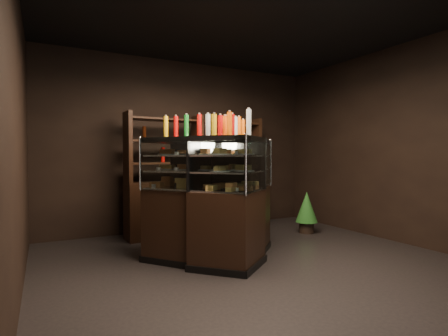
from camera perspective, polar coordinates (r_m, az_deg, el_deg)
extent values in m
plane|color=black|center=(4.34, 6.35, -15.69)|extent=(5.00, 5.00, 0.00)
cube|color=black|center=(6.37, -6.27, 3.62)|extent=(5.00, 0.02, 3.00)
cube|color=black|center=(5.91, 27.00, 3.54)|extent=(0.02, 5.00, 3.00)
cube|color=black|center=(3.44, -30.77, 4.74)|extent=(0.02, 5.00, 3.00)
cube|color=black|center=(4.47, 6.51, 24.10)|extent=(5.00, 5.00, 0.02)
cube|color=black|center=(4.55, 1.54, -8.98)|extent=(1.48, 1.46, 0.90)
cube|color=black|center=(4.65, 1.54, -13.98)|extent=(1.52, 1.50, 0.08)
cube|color=black|center=(4.47, 1.56, 4.49)|extent=(1.48, 1.46, 0.06)
cube|color=silver|center=(4.49, 1.55, -3.17)|extent=(1.40, 1.38, 0.02)
cube|color=silver|center=(4.47, 1.55, -0.45)|extent=(1.40, 1.38, 0.02)
cube|color=silver|center=(4.47, 1.55, 2.01)|extent=(1.40, 1.38, 0.02)
cube|color=white|center=(4.38, 6.02, 0.75)|extent=(1.00, 0.97, 0.64)
cylinder|color=silver|center=(5.06, 7.58, 0.91)|extent=(0.03, 0.03, 0.66)
cylinder|color=silver|center=(3.71, 3.57, 0.53)|extent=(0.03, 0.03, 0.66)
cube|color=black|center=(4.40, -3.38, -9.37)|extent=(1.40, 1.52, 0.90)
cube|color=black|center=(4.49, -3.37, -14.53)|extent=(1.44, 1.56, 0.08)
cube|color=black|center=(4.31, -3.41, 4.58)|extent=(1.40, 1.52, 0.06)
cube|color=silver|center=(4.33, -3.39, -3.36)|extent=(1.32, 1.44, 0.02)
cube|color=silver|center=(4.31, -3.40, -0.54)|extent=(1.32, 1.44, 0.02)
cube|color=silver|center=(4.31, -3.40, 2.00)|extent=(1.32, 1.44, 0.02)
cube|color=white|center=(4.00, -5.78, 0.63)|extent=(0.86, 1.10, 0.64)
cylinder|color=silver|center=(3.71, 3.57, 0.53)|extent=(0.03, 0.03, 0.66)
cylinder|color=silver|center=(4.40, -13.53, 0.71)|extent=(0.03, 0.03, 0.66)
cube|color=#B16D3F|center=(3.92, -0.43, -3.36)|extent=(0.19, 0.19, 0.06)
cube|color=#B16D3F|center=(4.29, 1.24, -2.90)|extent=(0.19, 0.19, 0.06)
cube|color=#B16D3F|center=(4.66, 2.65, -2.51)|extent=(0.19, 0.19, 0.06)
cube|color=#B16D3F|center=(5.03, 3.84, -2.18)|extent=(0.19, 0.19, 0.06)
cylinder|color=white|center=(3.97, -0.65, -0.51)|extent=(0.24, 0.24, 0.02)
cube|color=#B16D3F|center=(3.97, -0.65, -0.01)|extent=(0.18, 0.18, 0.05)
cylinder|color=white|center=(4.22, 0.52, -0.36)|extent=(0.24, 0.24, 0.02)
cube|color=#B16D3F|center=(4.22, 0.52, 0.11)|extent=(0.18, 0.18, 0.05)
cylinder|color=white|center=(4.47, 1.55, -0.23)|extent=(0.24, 0.24, 0.02)
cube|color=#B16D3F|center=(4.47, 1.55, 0.22)|extent=(0.18, 0.18, 0.05)
cylinder|color=white|center=(4.72, 2.47, -0.11)|extent=(0.24, 0.24, 0.02)
cube|color=#B16D3F|center=(4.72, 2.48, 0.31)|extent=(0.18, 0.18, 0.05)
cylinder|color=white|center=(4.98, 3.30, 0.00)|extent=(0.24, 0.24, 0.02)
cube|color=#B16D3F|center=(4.98, 3.31, 0.39)|extent=(0.18, 0.18, 0.05)
cylinder|color=white|center=(3.97, -0.65, 2.26)|extent=(0.24, 0.24, 0.02)
cube|color=#B16D3F|center=(3.97, -0.65, 2.76)|extent=(0.18, 0.18, 0.05)
cylinder|color=white|center=(4.22, 0.52, 2.24)|extent=(0.24, 0.24, 0.02)
cube|color=#B16D3F|center=(4.22, 0.52, 2.71)|extent=(0.18, 0.18, 0.05)
cylinder|color=white|center=(4.47, 1.55, 2.23)|extent=(0.24, 0.24, 0.02)
cube|color=#B16D3F|center=(4.47, 1.55, 2.67)|extent=(0.18, 0.18, 0.05)
cylinder|color=white|center=(4.72, 2.48, 2.22)|extent=(0.24, 0.24, 0.02)
cube|color=#B16D3F|center=(4.72, 2.48, 2.64)|extent=(0.18, 0.18, 0.05)
cylinder|color=white|center=(4.97, 3.31, 2.20)|extent=(0.24, 0.24, 0.02)
cube|color=#B16D3F|center=(4.97, 3.31, 2.60)|extent=(0.18, 0.18, 0.05)
cube|color=#B16D3F|center=(4.60, -10.02, -2.60)|extent=(0.18, 0.20, 0.06)
cube|color=#B16D3F|center=(4.39, -5.84, -2.80)|extent=(0.18, 0.20, 0.06)
cube|color=#B16D3F|center=(4.21, -1.27, -2.99)|extent=(0.18, 0.20, 0.06)
cube|color=#B16D3F|center=(4.05, 3.67, -3.18)|extent=(0.18, 0.20, 0.06)
cylinder|color=white|center=(4.58, -9.22, -0.20)|extent=(0.24, 0.24, 0.02)
cube|color=#B16D3F|center=(4.58, -9.22, 0.23)|extent=(0.17, 0.19, 0.05)
cylinder|color=white|center=(4.44, -6.40, -0.25)|extent=(0.24, 0.24, 0.02)
cube|color=#B16D3F|center=(4.44, -6.40, 0.19)|extent=(0.17, 0.19, 0.05)
cylinder|color=white|center=(4.31, -3.40, -0.31)|extent=(0.24, 0.24, 0.02)
cube|color=#B16D3F|center=(4.31, -3.40, 0.15)|extent=(0.17, 0.19, 0.05)
cylinder|color=white|center=(4.20, -0.22, -0.37)|extent=(0.24, 0.24, 0.02)
cube|color=#B16D3F|center=(4.19, -0.22, 0.10)|extent=(0.17, 0.19, 0.05)
cylinder|color=white|center=(4.09, 3.13, -0.43)|extent=(0.24, 0.24, 0.02)
cube|color=#B16D3F|center=(4.09, 3.13, 0.05)|extent=(0.17, 0.19, 0.05)
cylinder|color=white|center=(4.58, -9.23, 2.20)|extent=(0.24, 0.24, 0.02)
cube|color=#B16D3F|center=(4.58, -9.24, 2.63)|extent=(0.17, 0.19, 0.05)
cylinder|color=white|center=(4.44, -6.41, 2.22)|extent=(0.24, 0.24, 0.02)
cube|color=#B16D3F|center=(4.44, -6.41, 2.66)|extent=(0.17, 0.19, 0.05)
cylinder|color=white|center=(4.31, -3.40, 2.24)|extent=(0.24, 0.24, 0.02)
cube|color=#B16D3F|center=(4.31, -3.40, 2.69)|extent=(0.17, 0.19, 0.05)
cylinder|color=white|center=(4.19, -0.22, 2.25)|extent=(0.24, 0.24, 0.02)
cube|color=#B16D3F|center=(4.19, -0.22, 2.72)|extent=(0.17, 0.19, 0.05)
cylinder|color=white|center=(4.09, 3.13, 2.25)|extent=(0.24, 0.24, 0.02)
cube|color=#B16D3F|center=(4.09, 3.13, 2.73)|extent=(0.17, 0.19, 0.05)
cylinder|color=#147223|center=(3.93, -0.91, 7.32)|extent=(0.06, 0.06, 0.28)
cylinder|color=silver|center=(3.95, -0.92, 9.49)|extent=(0.03, 0.03, 0.02)
cylinder|color=silver|center=(4.09, -0.14, 7.12)|extent=(0.06, 0.06, 0.28)
cylinder|color=silver|center=(4.10, -0.14, 9.20)|extent=(0.03, 0.03, 0.02)
cylinder|color=#D8590A|center=(4.25, 0.58, 6.93)|extent=(0.06, 0.06, 0.28)
cylinder|color=silver|center=(4.26, 0.58, 8.94)|extent=(0.03, 0.03, 0.02)
cylinder|color=#0F38B2|center=(4.40, 1.24, 6.75)|extent=(0.06, 0.06, 0.28)
cylinder|color=silver|center=(4.42, 1.24, 8.69)|extent=(0.03, 0.03, 0.02)
cylinder|color=#B20C0A|center=(4.56, 1.86, 6.58)|extent=(0.06, 0.06, 0.28)
cylinder|color=silver|center=(4.58, 1.86, 8.46)|extent=(0.03, 0.03, 0.02)
cylinder|color=yellow|center=(4.72, 2.44, 6.43)|extent=(0.06, 0.06, 0.28)
cylinder|color=silver|center=(4.73, 2.44, 8.24)|extent=(0.03, 0.03, 0.02)
cylinder|color=black|center=(4.88, 2.98, 6.28)|extent=(0.06, 0.06, 0.28)
cylinder|color=silver|center=(4.89, 2.98, 8.03)|extent=(0.03, 0.03, 0.02)
cylinder|color=#147223|center=(5.04, 3.48, 6.15)|extent=(0.06, 0.06, 0.28)
cylinder|color=silver|center=(5.05, 3.49, 7.84)|extent=(0.03, 0.03, 0.02)
cylinder|color=#147223|center=(4.62, -9.83, 6.49)|extent=(0.06, 0.06, 0.28)
cylinder|color=silver|center=(4.64, -9.84, 8.34)|extent=(0.03, 0.03, 0.02)
cylinder|color=silver|center=(4.53, -8.09, 6.59)|extent=(0.06, 0.06, 0.28)
cylinder|color=silver|center=(4.55, -8.10, 8.48)|extent=(0.03, 0.03, 0.02)
cylinder|color=#D8590A|center=(4.45, -6.27, 6.69)|extent=(0.06, 0.06, 0.28)
cylinder|color=silver|center=(4.46, -6.28, 8.61)|extent=(0.03, 0.03, 0.02)
cylinder|color=#0F38B2|center=(4.36, -4.38, 6.79)|extent=(0.06, 0.06, 0.28)
cylinder|color=silver|center=(4.38, -4.39, 8.74)|extent=(0.03, 0.03, 0.02)
cylinder|color=#B20C0A|center=(4.29, -2.42, 6.88)|extent=(0.06, 0.06, 0.28)
cylinder|color=silver|center=(4.30, -2.43, 8.87)|extent=(0.03, 0.03, 0.02)
cylinder|color=yellow|center=(4.21, -0.39, 6.96)|extent=(0.06, 0.06, 0.28)
cylinder|color=silver|center=(4.23, -0.39, 8.99)|extent=(0.03, 0.03, 0.02)
cylinder|color=black|center=(4.15, 1.70, 7.04)|extent=(0.06, 0.06, 0.28)
cylinder|color=silver|center=(4.16, 1.71, 9.10)|extent=(0.03, 0.03, 0.02)
cylinder|color=#147223|center=(4.09, 3.87, 7.12)|extent=(0.06, 0.06, 0.28)
cylinder|color=silver|center=(4.10, 3.87, 9.20)|extent=(0.03, 0.03, 0.02)
cylinder|color=black|center=(6.22, 13.32, -9.41)|extent=(0.25, 0.25, 0.19)
cone|color=#164F1D|center=(6.16, 13.34, -6.20)|extent=(0.37, 0.37, 0.52)
cone|color=#164F1D|center=(6.14, 13.35, -4.62)|extent=(0.29, 0.29, 0.36)
cube|color=black|center=(6.03, -4.33, -6.29)|extent=(2.44, 0.52, 0.90)
cube|color=black|center=(5.56, -15.46, 3.28)|extent=(0.07, 0.38, 1.10)
cube|color=black|center=(5.97, -4.35, 3.25)|extent=(0.07, 0.38, 1.10)
cube|color=black|center=(6.56, 5.04, 3.14)|extent=(0.07, 0.38, 1.10)
cube|color=black|center=(5.97, -4.34, 0.85)|extent=(2.39, 0.47, 0.03)
cube|color=black|center=(5.97, -4.35, 4.21)|extent=(2.39, 0.47, 0.03)
cube|color=black|center=(5.99, -4.36, 7.56)|extent=(2.39, 0.47, 0.03)
cylinder|color=#147223|center=(5.63, -12.87, 2.01)|extent=(0.06, 0.06, 0.22)
cylinder|color=silver|center=(5.73, -9.92, 2.03)|extent=(0.06, 0.06, 0.22)
cylinder|color=#D8590A|center=(5.84, -7.08, 2.05)|extent=(0.06, 0.06, 0.22)
cylinder|color=#0F38B2|center=(5.96, -4.35, 2.05)|extent=(0.06, 0.06, 0.22)
cylinder|color=#B20C0A|center=(6.10, -1.74, 2.06)|extent=(0.06, 0.06, 0.22)
cylinder|color=yellow|center=(6.25, 0.75, 2.06)|extent=(0.06, 0.06, 0.22)
cylinder|color=black|center=(6.41, 3.12, 2.05)|extent=(0.06, 0.06, 0.22)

